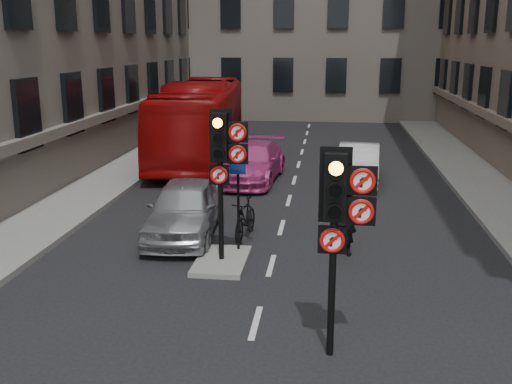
% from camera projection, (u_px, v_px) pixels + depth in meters
% --- Properties ---
extents(ground, '(120.00, 120.00, 0.00)m').
position_uv_depth(ground, '(240.00, 380.00, 9.44)').
color(ground, black).
rests_on(ground, ground).
extents(pavement_left, '(3.00, 50.00, 0.16)m').
position_uv_depth(pavement_left, '(94.00, 185.00, 21.82)').
color(pavement_left, gray).
rests_on(pavement_left, ground).
extents(pavement_right, '(3.00, 50.00, 0.16)m').
position_uv_depth(pavement_right, '(505.00, 197.00, 20.11)').
color(pavement_right, gray).
rests_on(pavement_right, ground).
extents(centre_island, '(1.20, 2.00, 0.12)m').
position_uv_depth(centre_island, '(222.00, 261.00, 14.38)').
color(centre_island, gray).
rests_on(centre_island, ground).
extents(signal_near, '(0.91, 0.40, 3.58)m').
position_uv_depth(signal_near, '(340.00, 209.00, 9.58)').
color(signal_near, black).
rests_on(signal_near, ground).
extents(signal_far, '(0.91, 0.40, 3.58)m').
position_uv_depth(signal_far, '(224.00, 153.00, 13.71)').
color(signal_far, black).
rests_on(signal_far, centre_island).
extents(car_silver, '(2.07, 4.56, 1.52)m').
position_uv_depth(car_silver, '(184.00, 208.00, 16.29)').
color(car_silver, '#9EA1A5').
rests_on(car_silver, ground).
extents(car_white, '(1.77, 4.36, 1.41)m').
position_uv_depth(car_white, '(358.00, 164.00, 22.42)').
color(car_white, silver).
rests_on(car_white, ground).
extents(car_pink, '(2.35, 5.04, 1.43)m').
position_uv_depth(car_pink, '(252.00, 162.00, 22.65)').
color(car_pink, '#C23986').
rests_on(car_pink, ground).
extents(bus_red, '(3.86, 12.50, 3.43)m').
position_uv_depth(bus_red, '(201.00, 120.00, 26.95)').
color(bus_red, '#9B0B0B').
rests_on(bus_red, ground).
extents(motorcycle, '(0.77, 1.87, 1.09)m').
position_uv_depth(motorcycle, '(245.00, 219.00, 16.10)').
color(motorcycle, black).
rests_on(motorcycle, ground).
extents(motorcyclist, '(0.82, 0.65, 1.96)m').
position_uv_depth(motorcyclist, '(343.00, 217.00, 14.77)').
color(motorcyclist, black).
rests_on(motorcyclist, ground).
extents(info_sign, '(0.39, 0.13, 2.25)m').
position_uv_depth(info_sign, '(238.00, 193.00, 14.67)').
color(info_sign, black).
rests_on(info_sign, centre_island).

